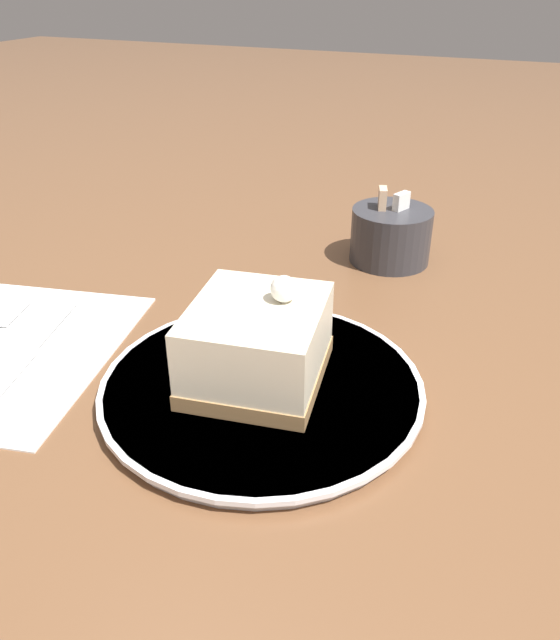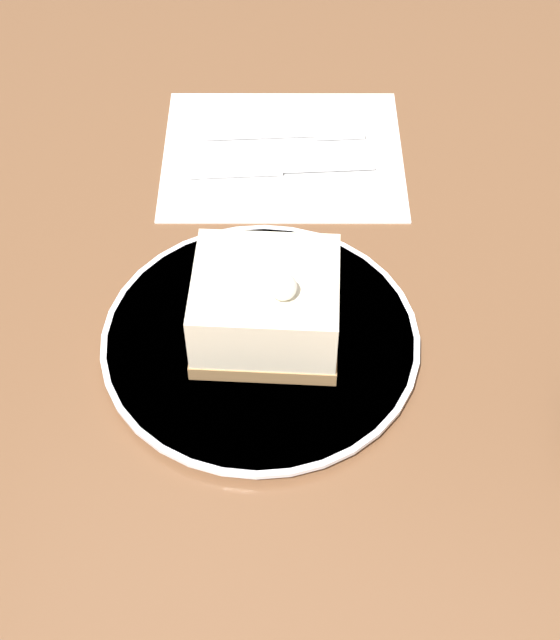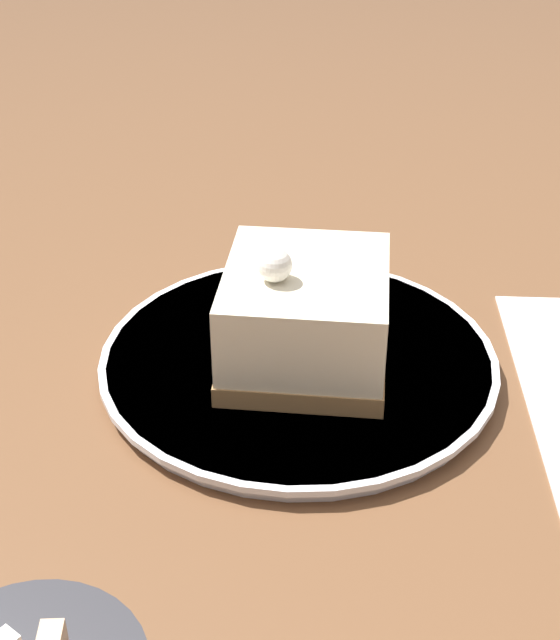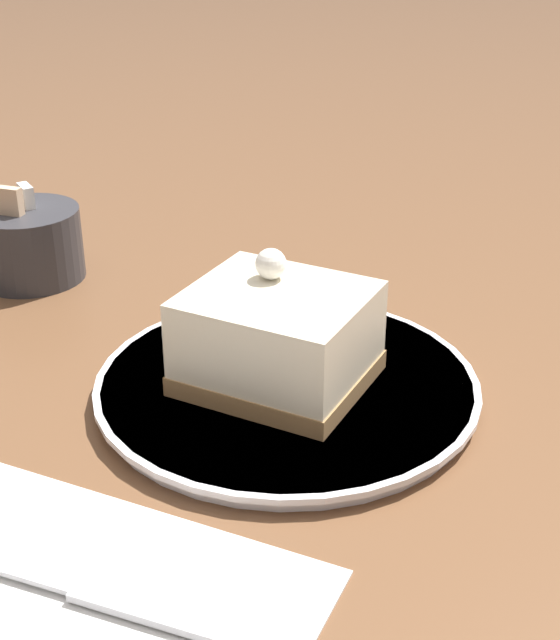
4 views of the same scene
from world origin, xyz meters
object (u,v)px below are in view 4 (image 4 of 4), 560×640
plate (287,386)px  cake_slice (278,337)px  sugar_bowl (27,244)px  knife (105,597)px

plate → cake_slice: cake_slice is taller
plate → sugar_bowl: (0.03, 0.28, 0.02)m
cake_slice → plate: bearing=-46.5°
knife → sugar_bowl: sugar_bowl is taller
sugar_bowl → knife: bearing=-125.0°
cake_slice → sugar_bowl: 0.28m
plate → knife: (-0.20, -0.04, -0.00)m
plate → knife: bearing=-168.5°
sugar_bowl → cake_slice: bearing=-96.3°
cake_slice → knife: 0.20m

